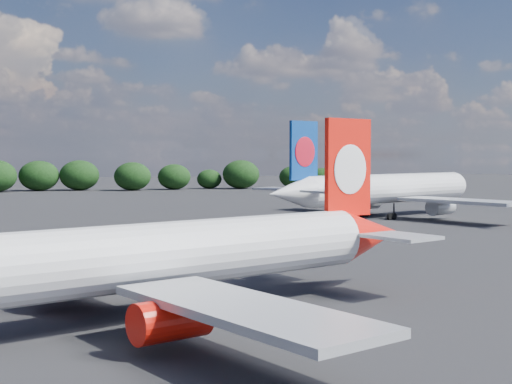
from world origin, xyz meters
name	(u,v)px	position (x,y,z in m)	size (l,w,h in m)	color
ground	(29,237)	(0.00, 60.00, 0.00)	(500.00, 500.00, 0.00)	black
qantas_airliner	(180,255)	(9.58, 8.35, 4.13)	(40.23, 38.68, 13.56)	silver
china_southern_airliner	(381,190)	(56.73, 70.42, 4.82)	(46.45, 44.73, 15.82)	silver
billboard_yellow	(71,178)	(12.00, 182.00, 3.87)	(5.00, 0.30, 5.50)	yellow
horizon_treeline	(49,177)	(5.50, 179.69, 4.21)	(204.64, 16.69, 9.29)	black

